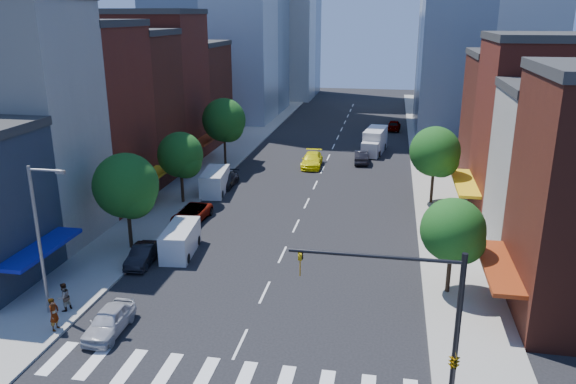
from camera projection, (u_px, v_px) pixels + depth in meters
name	position (u px, v px, depth m)	size (l,w,h in m)	color
ground	(240.00, 344.00, 30.38)	(220.00, 220.00, 0.00)	black
sidewalk_left	(227.00, 156.00, 69.99)	(5.00, 120.00, 0.15)	gray
sidewalk_right	(433.00, 166.00, 65.67)	(5.00, 120.00, 0.15)	gray
crosswalk	(224.00, 378.00, 27.56)	(19.00, 3.00, 0.01)	silver
bldg_left_1	(10.00, 125.00, 42.51)	(12.00, 8.00, 18.00)	silver
bldg_left_2	(73.00, 119.00, 50.78)	(12.00, 9.00, 16.00)	maroon
bldg_left_3	(117.00, 109.00, 58.89)	(12.00, 8.00, 15.00)	#4F1D13
bldg_left_4	(150.00, 89.00, 66.55)	(12.00, 9.00, 17.00)	maroon
bldg_left_5	(180.00, 95.00, 76.06)	(12.00, 10.00, 13.00)	#4F1D13
bldg_right_2	(555.00, 133.00, 46.96)	(12.00, 10.00, 15.00)	maroon
bldg_right_3	(528.00, 123.00, 56.63)	(12.00, 10.00, 13.00)	#4F1D13
traffic_signal	(442.00, 341.00, 23.18)	(7.24, 2.24, 8.00)	black
streetlight	(41.00, 232.00, 31.75)	(2.25, 0.25, 9.00)	slate
tree_left_near	(128.00, 188.00, 41.09)	(4.80, 4.80, 7.30)	black
tree_left_mid	(182.00, 157.00, 51.50)	(4.20, 4.20, 6.65)	black
tree_left_far	(225.00, 122.00, 64.41)	(5.00, 5.00, 7.75)	black
tree_right_near	(455.00, 233.00, 34.52)	(4.00, 4.00, 6.20)	black
tree_right_far	(436.00, 154.00, 51.18)	(4.60, 4.60, 7.20)	black
parked_car_front	(109.00, 321.00, 31.28)	(1.71, 4.25, 1.45)	#B5B5BA
parked_car_second	(143.00, 255.00, 39.94)	(1.44, 4.13, 1.36)	black
parked_car_third	(192.00, 214.00, 48.08)	(2.29, 4.98, 1.38)	#999999
parked_car_rear	(226.00, 180.00, 57.89)	(1.86, 4.58, 1.33)	black
cargo_van_near	(180.00, 241.00, 41.45)	(2.50, 5.11, 2.10)	silver
cargo_van_far	(215.00, 182.00, 55.63)	(2.74, 5.55, 2.27)	silver
taxi	(312.00, 160.00, 65.32)	(2.23, 5.47, 1.59)	#F7ED0D
traffic_car_oncoming	(361.00, 157.00, 66.95)	(1.61, 4.61, 1.52)	black
traffic_car_far	(394.00, 125.00, 85.67)	(1.87, 4.65, 1.58)	#999999
box_truck	(374.00, 142.00, 71.79)	(3.13, 7.65, 2.99)	silver
pedestrian_near	(54.00, 314.00, 31.21)	(0.71, 0.46, 1.94)	#999999
pedestrian_far	(64.00, 297.00, 33.27)	(0.86, 0.67, 1.76)	#999999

